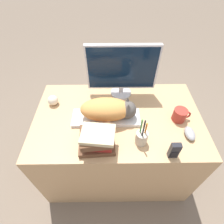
{
  "coord_description": "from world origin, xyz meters",
  "views": [
    {
      "loc": [
        -0.05,
        -0.46,
        1.65
      ],
      "look_at": [
        -0.04,
        0.34,
        0.79
      ],
      "focal_mm": 28.0,
      "sensor_mm": 36.0,
      "label": 1
    }
  ],
  "objects_px": {
    "coffee_mug": "(180,115)",
    "pen_cup": "(142,137)",
    "baseball": "(53,100)",
    "phone": "(174,151)",
    "cat": "(110,109)",
    "keyboard": "(106,118)",
    "monitor": "(122,70)",
    "book_stack": "(97,140)",
    "computer_mouse": "(190,133)"
  },
  "relations": [
    {
      "from": "phone",
      "to": "book_stack",
      "type": "height_order",
      "value": "book_stack"
    },
    {
      "from": "computer_mouse",
      "to": "baseball",
      "type": "height_order",
      "value": "baseball"
    },
    {
      "from": "cat",
      "to": "monitor",
      "type": "relative_size",
      "value": 0.74
    },
    {
      "from": "computer_mouse",
      "to": "baseball",
      "type": "distance_m",
      "value": 0.98
    },
    {
      "from": "book_stack",
      "to": "monitor",
      "type": "bearing_deg",
      "value": 71.32
    },
    {
      "from": "coffee_mug",
      "to": "baseball",
      "type": "xyz_separation_m",
      "value": [
        -0.9,
        0.16,
        -0.01
      ]
    },
    {
      "from": "coffee_mug",
      "to": "cat",
      "type": "bearing_deg",
      "value": 178.97
    },
    {
      "from": "phone",
      "to": "book_stack",
      "type": "xyz_separation_m",
      "value": [
        -0.44,
        0.07,
        0.02
      ]
    },
    {
      "from": "keyboard",
      "to": "coffee_mug",
      "type": "height_order",
      "value": "coffee_mug"
    },
    {
      "from": "cat",
      "to": "baseball",
      "type": "xyz_separation_m",
      "value": [
        -0.42,
        0.15,
        -0.06
      ]
    },
    {
      "from": "keyboard",
      "to": "monitor",
      "type": "relative_size",
      "value": 0.92
    },
    {
      "from": "monitor",
      "to": "pen_cup",
      "type": "bearing_deg",
      "value": -77.52
    },
    {
      "from": "computer_mouse",
      "to": "baseball",
      "type": "xyz_separation_m",
      "value": [
        -0.93,
        0.3,
        0.02
      ]
    },
    {
      "from": "book_stack",
      "to": "keyboard",
      "type": "bearing_deg",
      "value": 77.57
    },
    {
      "from": "keyboard",
      "to": "book_stack",
      "type": "xyz_separation_m",
      "value": [
        -0.05,
        -0.22,
        0.06
      ]
    },
    {
      "from": "pen_cup",
      "to": "book_stack",
      "type": "height_order",
      "value": "pen_cup"
    },
    {
      "from": "baseball",
      "to": "monitor",
      "type": "bearing_deg",
      "value": 12.32
    },
    {
      "from": "baseball",
      "to": "phone",
      "type": "distance_m",
      "value": 0.9
    },
    {
      "from": "baseball",
      "to": "book_stack",
      "type": "height_order",
      "value": "book_stack"
    },
    {
      "from": "computer_mouse",
      "to": "coffee_mug",
      "type": "distance_m",
      "value": 0.14
    },
    {
      "from": "computer_mouse",
      "to": "book_stack",
      "type": "bearing_deg",
      "value": -172.72
    },
    {
      "from": "pen_cup",
      "to": "phone",
      "type": "bearing_deg",
      "value": -29.17
    },
    {
      "from": "coffee_mug",
      "to": "pen_cup",
      "type": "relative_size",
      "value": 0.54
    },
    {
      "from": "keyboard",
      "to": "monitor",
      "type": "distance_m",
      "value": 0.36
    },
    {
      "from": "pen_cup",
      "to": "book_stack",
      "type": "bearing_deg",
      "value": -174.24
    },
    {
      "from": "phone",
      "to": "keyboard",
      "type": "bearing_deg",
      "value": 143.27
    },
    {
      "from": "cat",
      "to": "coffee_mug",
      "type": "relative_size",
      "value": 3.04
    },
    {
      "from": "coffee_mug",
      "to": "phone",
      "type": "distance_m",
      "value": 0.3
    },
    {
      "from": "cat",
      "to": "keyboard",
      "type": "bearing_deg",
      "value": 180.0
    },
    {
      "from": "monitor",
      "to": "phone",
      "type": "relative_size",
      "value": 4.28
    },
    {
      "from": "monitor",
      "to": "book_stack",
      "type": "xyz_separation_m",
      "value": [
        -0.16,
        -0.48,
        -0.15
      ]
    },
    {
      "from": "coffee_mug",
      "to": "pen_cup",
      "type": "xyz_separation_m",
      "value": [
        -0.29,
        -0.19,
        0.01
      ]
    },
    {
      "from": "baseball",
      "to": "book_stack",
      "type": "bearing_deg",
      "value": -47.21
    },
    {
      "from": "monitor",
      "to": "pen_cup",
      "type": "relative_size",
      "value": 2.21
    },
    {
      "from": "monitor",
      "to": "computer_mouse",
      "type": "height_order",
      "value": "monitor"
    },
    {
      "from": "keyboard",
      "to": "coffee_mug",
      "type": "xyz_separation_m",
      "value": [
        0.5,
        -0.01,
        0.03
      ]
    },
    {
      "from": "monitor",
      "to": "coffee_mug",
      "type": "xyz_separation_m",
      "value": [
        0.39,
        -0.27,
        -0.18
      ]
    },
    {
      "from": "keyboard",
      "to": "baseball",
      "type": "distance_m",
      "value": 0.42
    },
    {
      "from": "monitor",
      "to": "computer_mouse",
      "type": "distance_m",
      "value": 0.62
    },
    {
      "from": "book_stack",
      "to": "phone",
      "type": "bearing_deg",
      "value": -8.99
    },
    {
      "from": "computer_mouse",
      "to": "coffee_mug",
      "type": "xyz_separation_m",
      "value": [
        -0.03,
        0.14,
        0.02
      ]
    },
    {
      "from": "computer_mouse",
      "to": "book_stack",
      "type": "relative_size",
      "value": 0.49
    },
    {
      "from": "computer_mouse",
      "to": "book_stack",
      "type": "distance_m",
      "value": 0.59
    },
    {
      "from": "cat",
      "to": "pen_cup",
      "type": "distance_m",
      "value": 0.28
    },
    {
      "from": "baseball",
      "to": "coffee_mug",
      "type": "bearing_deg",
      "value": -10.2
    },
    {
      "from": "coffee_mug",
      "to": "book_stack",
      "type": "bearing_deg",
      "value": -158.95
    },
    {
      "from": "monitor",
      "to": "phone",
      "type": "height_order",
      "value": "monitor"
    },
    {
      "from": "baseball",
      "to": "cat",
      "type": "bearing_deg",
      "value": -19.98
    },
    {
      "from": "coffee_mug",
      "to": "book_stack",
      "type": "height_order",
      "value": "book_stack"
    },
    {
      "from": "computer_mouse",
      "to": "phone",
      "type": "xyz_separation_m",
      "value": [
        -0.15,
        -0.14,
        0.04
      ]
    }
  ]
}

